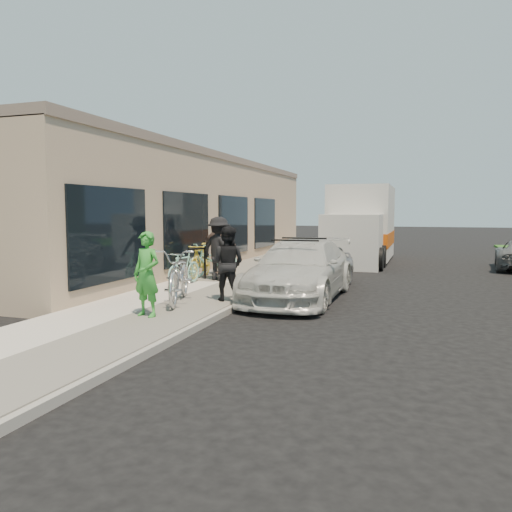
# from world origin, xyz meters

# --- Properties ---
(ground) EXTENTS (120.00, 120.00, 0.00)m
(ground) POSITION_xyz_m (0.00, 0.00, 0.00)
(ground) COLOR black
(ground) RESTS_ON ground
(sidewalk) EXTENTS (3.00, 34.00, 0.15)m
(sidewalk) POSITION_xyz_m (-2.00, 3.00, 0.07)
(sidewalk) COLOR beige
(sidewalk) RESTS_ON ground
(curb) EXTENTS (0.12, 34.00, 0.13)m
(curb) POSITION_xyz_m (-0.45, 3.00, 0.07)
(curb) COLOR gray
(curb) RESTS_ON ground
(storefront) EXTENTS (3.60, 20.00, 4.22)m
(storefront) POSITION_xyz_m (-5.24, 7.99, 2.12)
(storefront) COLOR tan
(storefront) RESTS_ON ground
(bike_rack) EXTENTS (0.32, 0.61, 0.94)m
(bike_rack) POSITION_xyz_m (-2.80, 3.21, 0.72)
(bike_rack) COLOR black
(bike_rack) RESTS_ON sidewalk
(sandwich_board) EXTENTS (0.74, 0.74, 0.94)m
(sandwich_board) POSITION_xyz_m (-3.35, 6.22, 0.63)
(sandwich_board) COLOR #32200E
(sandwich_board) RESTS_ON sidewalk
(sedan_white) EXTENTS (2.08, 4.98, 1.48)m
(sedan_white) POSITION_xyz_m (0.57, 1.90, 0.72)
(sedan_white) COLOR beige
(sedan_white) RESTS_ON ground
(sedan_silver) EXTENTS (1.82, 3.79, 1.25)m
(sedan_silver) POSITION_xyz_m (0.62, 3.69, 0.62)
(sedan_silver) COLOR #96979B
(sedan_silver) RESTS_ON ground
(moving_truck) EXTENTS (2.47, 6.50, 3.19)m
(moving_truck) POSITION_xyz_m (0.90, 11.45, 1.41)
(moving_truck) COLOR beige
(moving_truck) RESTS_ON ground
(tandem_bike) EXTENTS (1.47, 2.41, 1.19)m
(tandem_bike) POSITION_xyz_m (-1.64, -0.15, 0.75)
(tandem_bike) COLOR silver
(tandem_bike) RESTS_ON sidewalk
(woman_rider) EXTENTS (0.66, 0.50, 1.62)m
(woman_rider) POSITION_xyz_m (-1.56, -1.65, 0.96)
(woman_rider) COLOR green
(woman_rider) RESTS_ON sidewalk
(man_standing) EXTENTS (0.82, 0.64, 1.66)m
(man_standing) POSITION_xyz_m (-0.73, 0.40, 0.98)
(man_standing) COLOR black
(man_standing) RESTS_ON sidewalk
(cruiser_bike_a) EXTENTS (0.61, 1.56, 0.91)m
(cruiser_bike_a) POSITION_xyz_m (-2.73, 2.24, 0.61)
(cruiser_bike_a) COLOR #93DBC6
(cruiser_bike_a) RESTS_ON sidewalk
(cruiser_bike_b) EXTENTS (1.49, 2.00, 1.00)m
(cruiser_bike_b) POSITION_xyz_m (-2.67, 4.13, 0.65)
(cruiser_bike_b) COLOR #93DBC6
(cruiser_bike_b) RESTS_ON sidewalk
(cruiser_bike_c) EXTENTS (0.64, 1.76, 1.03)m
(cruiser_bike_c) POSITION_xyz_m (-2.89, 3.66, 0.67)
(cruiser_bike_c) COLOR gold
(cruiser_bike_c) RESTS_ON sidewalk
(bystander_a) EXTENTS (1.35, 1.06, 1.83)m
(bystander_a) POSITION_xyz_m (-2.17, 3.34, 1.06)
(bystander_a) COLOR black
(bystander_a) RESTS_ON sidewalk
(bystander_b) EXTENTS (1.12, 0.88, 1.77)m
(bystander_b) POSITION_xyz_m (-2.61, 4.46, 1.04)
(bystander_b) COLOR brown
(bystander_b) RESTS_ON sidewalk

